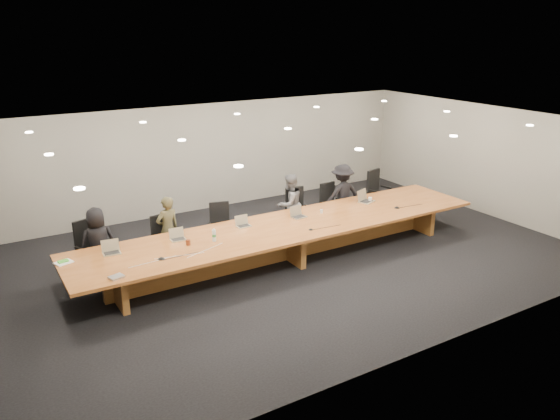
% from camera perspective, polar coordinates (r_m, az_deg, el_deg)
% --- Properties ---
extents(ground, '(12.00, 12.00, 0.00)m').
position_cam_1_polar(ground, '(11.60, 0.77, -5.09)').
color(ground, black).
rests_on(ground, ground).
extents(back_wall, '(12.00, 0.02, 2.80)m').
position_cam_1_polar(back_wall, '(14.55, -7.57, 5.50)').
color(back_wall, '#B6B1A6').
rests_on(back_wall, ground).
extents(conference_table, '(9.00, 1.80, 0.75)m').
position_cam_1_polar(conference_table, '(11.40, 0.78, -2.70)').
color(conference_table, brown).
rests_on(conference_table, ground).
extents(chair_far_left, '(0.72, 0.72, 1.15)m').
position_cam_1_polar(chair_far_left, '(11.22, -18.95, -3.84)').
color(chair_far_left, black).
rests_on(chair_far_left, ground).
extents(chair_left, '(0.59, 0.59, 1.01)m').
position_cam_1_polar(chair_left, '(11.51, -11.86, -2.98)').
color(chair_left, black).
rests_on(chair_left, ground).
extents(chair_mid_left, '(0.64, 0.64, 1.04)m').
position_cam_1_polar(chair_mid_left, '(12.01, -6.14, -1.69)').
color(chair_mid_left, black).
rests_on(chair_mid_left, ground).
extents(chair_mid_right, '(0.62, 0.62, 1.09)m').
position_cam_1_polar(chair_mid_right, '(12.86, 1.92, -0.07)').
color(chair_mid_right, black).
rests_on(chair_mid_right, ground).
extents(chair_right, '(0.56, 0.56, 1.04)m').
position_cam_1_polar(chair_right, '(13.48, 5.47, 0.64)').
color(chair_right, black).
rests_on(chair_right, ground).
extents(chair_far_right, '(0.72, 0.72, 1.16)m').
position_cam_1_polar(chair_far_right, '(14.43, 10.40, 1.88)').
color(chair_far_right, black).
rests_on(chair_far_right, ground).
extents(person_a, '(0.70, 0.46, 1.41)m').
position_cam_1_polar(person_a, '(11.11, -18.47, -3.28)').
color(person_a, black).
rests_on(person_a, ground).
extents(person_b, '(0.57, 0.43, 1.40)m').
position_cam_1_polar(person_b, '(11.48, -11.65, -1.97)').
color(person_b, '#3F3B22').
rests_on(person_b, ground).
extents(person_c, '(0.82, 0.72, 1.45)m').
position_cam_1_polar(person_c, '(12.74, 1.01, 0.61)').
color(person_c, slate).
rests_on(person_c, ground).
extents(person_d, '(0.99, 0.58, 1.51)m').
position_cam_1_polar(person_d, '(13.46, 6.50, 1.63)').
color(person_d, black).
rests_on(person_d, ground).
extents(laptop_a, '(0.33, 0.26, 0.25)m').
position_cam_1_polar(laptop_a, '(10.35, -17.23, -3.75)').
color(laptop_a, '#C3B795').
rests_on(laptop_a, conference_table).
extents(laptop_b, '(0.30, 0.22, 0.23)m').
position_cam_1_polar(laptop_b, '(10.70, -10.61, -2.53)').
color(laptop_b, beige).
rests_on(laptop_b, conference_table).
extents(laptop_c, '(0.29, 0.21, 0.23)m').
position_cam_1_polar(laptop_c, '(11.24, -3.82, -1.19)').
color(laptop_c, beige).
rests_on(laptop_c, conference_table).
extents(laptop_d, '(0.34, 0.27, 0.24)m').
position_cam_1_polar(laptop_d, '(11.75, 2.00, -0.21)').
color(laptop_d, tan).
rests_on(laptop_d, conference_table).
extents(laptop_e, '(0.43, 0.37, 0.29)m').
position_cam_1_polar(laptop_e, '(12.94, 9.06, 1.45)').
color(laptop_e, tan).
rests_on(laptop_e, conference_table).
extents(water_bottle, '(0.08, 0.08, 0.23)m').
position_cam_1_polar(water_bottle, '(10.54, -6.91, -2.66)').
color(water_bottle, silver).
rests_on(water_bottle, conference_table).
extents(amber_mug, '(0.09, 0.09, 0.11)m').
position_cam_1_polar(amber_mug, '(10.45, -9.58, -3.35)').
color(amber_mug, maroon).
rests_on(amber_mug, conference_table).
extents(paper_cup_near, '(0.08, 0.08, 0.08)m').
position_cam_1_polar(paper_cup_near, '(12.08, 4.36, -0.15)').
color(paper_cup_near, silver).
rests_on(paper_cup_near, conference_table).
extents(paper_cup_far, '(0.11, 0.11, 0.10)m').
position_cam_1_polar(paper_cup_far, '(13.01, 9.40, 1.10)').
color(paper_cup_far, white).
rests_on(paper_cup_far, conference_table).
extents(notepad, '(0.34, 0.31, 0.02)m').
position_cam_1_polar(notepad, '(10.28, -21.68, -5.12)').
color(notepad, white).
rests_on(notepad, conference_table).
extents(lime_gadget, '(0.19, 0.13, 0.03)m').
position_cam_1_polar(lime_gadget, '(10.28, -21.71, -4.99)').
color(lime_gadget, green).
rests_on(lime_gadget, notepad).
extents(av_box, '(0.27, 0.23, 0.03)m').
position_cam_1_polar(av_box, '(9.41, -16.72, -6.71)').
color(av_box, '#B4B4B9').
rests_on(av_box, conference_table).
extents(mic_left, '(0.15, 0.15, 0.03)m').
position_cam_1_polar(mic_left, '(9.93, -12.31, -4.95)').
color(mic_left, black).
rests_on(mic_left, conference_table).
extents(mic_center, '(0.10, 0.10, 0.03)m').
position_cam_1_polar(mic_center, '(11.09, 3.24, -2.02)').
color(mic_center, black).
rests_on(mic_center, conference_table).
extents(mic_right, '(0.17, 0.17, 0.03)m').
position_cam_1_polar(mic_right, '(12.67, 12.13, 0.28)').
color(mic_right, black).
rests_on(mic_right, conference_table).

